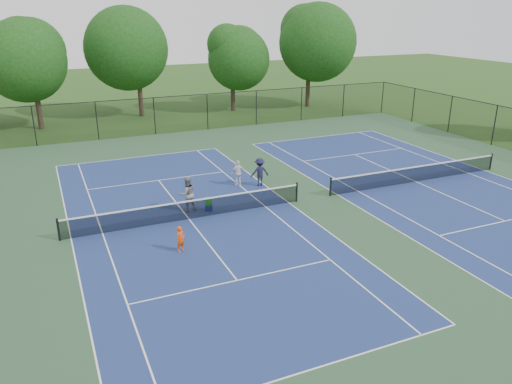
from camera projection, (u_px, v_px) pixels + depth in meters
name	position (u px, v px, depth m)	size (l,w,h in m)	color
ground	(313.00, 199.00, 27.07)	(140.00, 140.00, 0.00)	#234716
court_pad	(313.00, 199.00, 27.06)	(36.00, 36.00, 0.01)	#2B4D2C
tennis_court_left	(189.00, 217.00, 24.40)	(12.00, 23.83, 1.07)	navy
tennis_court_right	(416.00, 180.00, 29.67)	(12.00, 23.83, 1.07)	navy
perimeter_fence	(315.00, 171.00, 26.51)	(36.08, 36.08, 3.02)	black
tree_back_a	(31.00, 56.00, 40.70)	(6.80, 6.80, 9.15)	#2D2116
tree_back_b	(136.00, 44.00, 45.61)	(7.60, 7.60, 10.03)	#2D2116
tree_back_c	(232.00, 54.00, 48.53)	(6.00, 6.00, 8.40)	#2D2116
tree_back_d	(310.00, 39.00, 50.21)	(7.80, 7.80, 10.37)	#2D2116
child_player	(181.00, 239.00, 21.03)	(0.42, 0.28, 1.15)	#F24A10
instructor	(187.00, 194.00, 25.16)	(0.89, 0.69, 1.83)	gray
bystander_a	(238.00, 173.00, 28.84)	(0.89, 0.37, 1.52)	white
bystander_b	(260.00, 172.00, 28.81)	(1.07, 0.62, 1.66)	#1B1938
ball_crate	(209.00, 208.00, 25.44)	(0.39, 0.32, 0.30)	navy
ball_hopper	(208.00, 202.00, 25.32)	(0.34, 0.28, 0.39)	green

